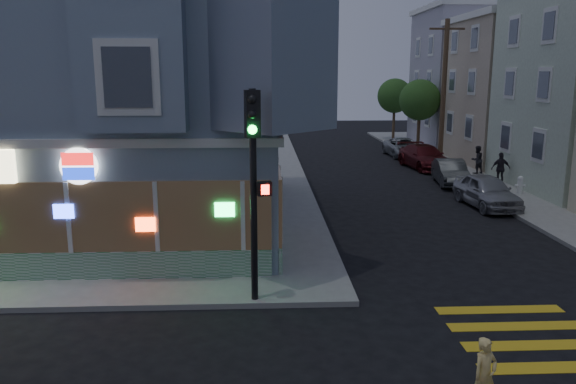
{
  "coord_description": "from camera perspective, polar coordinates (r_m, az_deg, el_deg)",
  "views": [
    {
      "loc": [
        0.56,
        -11.33,
        5.84
      ],
      "look_at": [
        1.33,
        5.3,
        2.33
      ],
      "focal_mm": 35.0,
      "sensor_mm": 36.0,
      "label": 1
    }
  ],
  "objects": [
    {
      "name": "ground",
      "position": [
        12.76,
        -5.04,
        -15.38
      ],
      "size": [
        120.0,
        120.0,
        0.0
      ],
      "primitive_type": "plane",
      "color": "black",
      "rests_on": "ground"
    },
    {
      "name": "sidewalk_nw",
      "position": [
        37.54,
        -24.61,
        2.0
      ],
      "size": [
        33.0,
        42.0,
        0.15
      ],
      "primitive_type": "cube",
      "color": "gray",
      "rests_on": "ground"
    },
    {
      "name": "corner_building",
      "position": [
        23.26,
        -19.41,
        11.2
      ],
      "size": [
        14.6,
        14.6,
        11.4
      ],
      "color": "slate",
      "rests_on": "sidewalk_nw"
    },
    {
      "name": "row_house_c",
      "position": [
        40.99,
        25.23,
        9.15
      ],
      "size": [
        12.0,
        8.6,
        9.0
      ],
      "primitive_type": "cube",
      "color": "tan",
      "rests_on": "sidewalk_ne"
    },
    {
      "name": "row_house_d",
      "position": [
        49.13,
        20.41,
        10.68
      ],
      "size": [
        12.0,
        8.6,
        10.5
      ],
      "primitive_type": "cube",
      "color": "#93909F",
      "rests_on": "sidewalk_ne"
    },
    {
      "name": "utility_pole",
      "position": [
        37.15,
        15.54,
        9.89
      ],
      "size": [
        2.2,
        0.3,
        9.0
      ],
      "color": "#4C3826",
      "rests_on": "sidewalk_ne"
    },
    {
      "name": "street_tree_near",
      "position": [
        42.98,
        13.25,
        9.07
      ],
      "size": [
        3.0,
        3.0,
        5.3
      ],
      "color": "#4C3826",
      "rests_on": "sidewalk_ne"
    },
    {
      "name": "street_tree_far",
      "position": [
        50.72,
        10.78,
        9.57
      ],
      "size": [
        3.0,
        3.0,
        5.3
      ],
      "color": "#4C3826",
      "rests_on": "sidewalk_ne"
    },
    {
      "name": "running_child",
      "position": [
        10.88,
        19.35,
        -17.13
      ],
      "size": [
        0.58,
        0.49,
        1.36
      ],
      "primitive_type": "imported",
      "rotation": [
        0.0,
        0.0,
        0.4
      ],
      "color": "#F5D67D",
      "rests_on": "ground"
    },
    {
      "name": "pedestrian_a",
      "position": [
        34.37,
        18.64,
        3.13
      ],
      "size": [
        0.95,
        0.86,
        1.61
      ],
      "primitive_type": "imported",
      "rotation": [
        0.0,
        0.0,
        3.52
      ],
      "color": "black",
      "rests_on": "sidewalk_ne"
    },
    {
      "name": "pedestrian_b",
      "position": [
        31.35,
        20.79,
        2.25
      ],
      "size": [
        0.99,
        0.42,
        1.68
      ],
      "primitive_type": "imported",
      "rotation": [
        0.0,
        0.0,
        3.13
      ],
      "color": "#242028",
      "rests_on": "sidewalk_ne"
    },
    {
      "name": "parked_car_a",
      "position": [
        26.45,
        19.54,
        0.08
      ],
      "size": [
        1.99,
        4.37,
        1.45
      ],
      "primitive_type": "imported",
      "rotation": [
        0.0,
        0.0,
        0.06
      ],
      "color": "#9EA0A6",
      "rests_on": "ground"
    },
    {
      "name": "parked_car_b",
      "position": [
        31.28,
        16.19,
        1.93
      ],
      "size": [
        1.92,
        4.19,
        1.33
      ],
      "primitive_type": "imported",
      "rotation": [
        0.0,
        0.0,
        -0.13
      ],
      "color": "#36393B",
      "rests_on": "ground"
    },
    {
      "name": "parked_car_c",
      "position": [
        36.19,
        13.69,
        3.47
      ],
      "size": [
        2.68,
        5.27,
        1.47
      ],
      "primitive_type": "imported",
      "rotation": [
        0.0,
        0.0,
        0.13
      ],
      "color": "#521216",
      "rests_on": "ground"
    },
    {
      "name": "parked_car_d",
      "position": [
        41.17,
        11.68,
        4.44
      ],
      "size": [
        2.35,
        4.78,
        1.3
      ],
      "primitive_type": "imported",
      "rotation": [
        0.0,
        0.0,
        0.04
      ],
      "color": "#989DA1",
      "rests_on": "ground"
    },
    {
      "name": "traffic_signal",
      "position": [
        13.65,
        -3.49,
        3.16
      ],
      "size": [
        0.66,
        0.6,
        5.35
      ],
      "rotation": [
        0.0,
        0.0,
        0.24
      ],
      "color": "black",
      "rests_on": "sidewalk_nw"
    },
    {
      "name": "fire_hydrant",
      "position": [
        29.32,
        22.52,
        0.72
      ],
      "size": [
        0.5,
        0.29,
        0.87
      ],
      "color": "white",
      "rests_on": "sidewalk_ne"
    }
  ]
}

